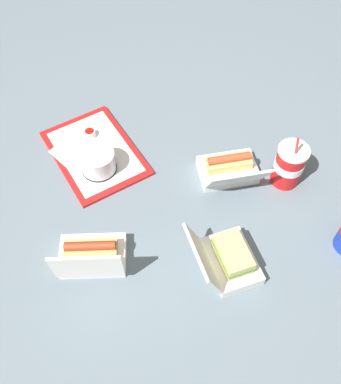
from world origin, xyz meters
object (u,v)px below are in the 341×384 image
soda_cup_center (289,165)px  clamshell_sandwich_corner (228,259)px  plastic_fork (102,134)px  food_tray (95,153)px  clamshell_hotdog_front (229,169)px  clamshell_hotdog_left (92,256)px  ketchup_cup (90,133)px  cake_container (98,162)px

soda_cup_center → clamshell_sandwich_corner: bearing=-70.6°
plastic_fork → food_tray: bearing=-37.6°
plastic_fork → clamshell_hotdog_front: size_ratio=0.44×
clamshell_sandwich_corner → clamshell_hotdog_left: 0.39m
clamshell_hotdog_front → clamshell_sandwich_corner: size_ratio=1.09×
plastic_fork → clamshell_hotdog_left: bearing=-23.5°
soda_cup_center → ketchup_cup: bearing=-141.7°
clamshell_sandwich_corner → soda_cup_center: (-0.13, 0.35, 0.03)m
food_tray → plastic_fork: 0.08m
cake_container → clamshell_hotdog_front: 0.43m
clamshell_sandwich_corner → ketchup_cup: bearing=-174.0°
cake_container → soda_cup_center: 0.61m
food_tray → clamshell_hotdog_front: (0.35, 0.31, 0.03)m
cake_container → soda_cup_center: bearing=50.5°
ketchup_cup → clamshell_sandwich_corner: (0.66, 0.07, 0.02)m
food_tray → soda_cup_center: 0.65m
cake_container → clamshell_hotdog_front: (0.27, 0.33, -0.01)m
clamshell_hotdog_front → food_tray: bearing=-138.3°
clamshell_sandwich_corner → clamshell_hotdog_left: (-0.23, -0.31, -0.00)m
soda_cup_center → clamshell_hotdog_front: bearing=-130.2°
clamshell_hotdog_left → cake_container: bearing=146.4°
soda_cup_center → clamshell_hotdog_left: bearing=-99.4°
clamshell_hotdog_left → soda_cup_center: soda_cup_center is taller
cake_container → clamshell_hotdog_left: 0.34m
clamshell_hotdog_left → soda_cup_center: (0.11, 0.66, 0.04)m
cake_container → clamshell_hotdog_left: bearing=-33.6°
ketchup_cup → plastic_fork: 0.04m
clamshell_hotdog_front → clamshell_hotdog_left: (0.01, -0.52, 0.00)m
plastic_fork → clamshell_hotdog_left: (0.41, -0.27, 0.03)m
cake_container → clamshell_sandwich_corner: size_ratio=0.51×
plastic_fork → clamshell_hotdog_left: clamshell_hotdog_left is taller
food_tray → ketchup_cup: bearing=161.0°
clamshell_hotdog_front → clamshell_sandwich_corner: clamshell_sandwich_corner is taller
plastic_fork → clamshell_hotdog_front: (0.40, 0.25, 0.02)m
food_tray → clamshell_sandwich_corner: 0.60m
cake_container → ketchup_cup: (-0.15, 0.05, -0.02)m
plastic_fork → clamshell_sandwich_corner: (0.65, 0.03, 0.03)m
ketchup_cup → soda_cup_center: (0.54, 0.42, 0.05)m
ketchup_cup → clamshell_hotdog_front: clamshell_hotdog_front is taller
clamshell_sandwich_corner → soda_cup_center: 0.38m
plastic_fork → clamshell_sandwich_corner: bearing=13.0°
ketchup_cup → plastic_fork: ketchup_cup is taller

